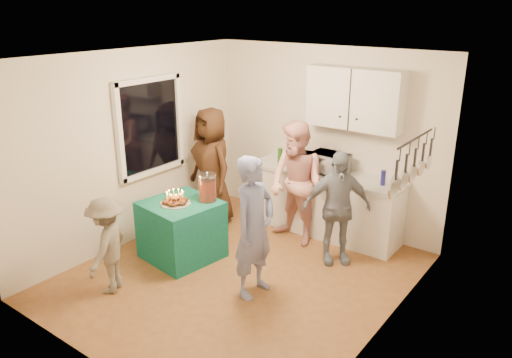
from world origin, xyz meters
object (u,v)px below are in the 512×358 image
Objects in this scene: counter at (324,204)px; woman_back_right at (336,208)px; microwave at (329,163)px; party_table at (182,230)px; woman_back_center at (296,184)px; man_birthday at (254,227)px; punch_jar at (207,188)px; child_near_left at (107,246)px; woman_back_left at (212,166)px.

woman_back_right is at bearing -51.04° from counter.
party_table is (-1.15, -1.75, -0.67)m from microwave.
microwave is 0.30× the size of woman_back_center.
microwave is at bearing 3.90° from man_birthday.
child_near_left is (-0.33, -1.33, -0.36)m from punch_jar.
party_table is 0.52× the size of man_birthday.
woman_back_right is (0.70, -0.17, -0.11)m from woman_back_center.
microwave is at bearing 79.85° from woman_back_center.
party_table is 2.50× the size of punch_jar.
woman_back_left reaches higher than woman_back_center.
child_near_left is at bearing -112.81° from counter.
counter is at bearing 59.96° from punch_jar.
woman_back_left is 2.09m from woman_back_right.
woman_back_left is (-1.71, 1.24, 0.06)m from man_birthday.
child_near_left is (-1.72, -2.16, -0.16)m from woman_back_right.
woman_back_left reaches higher than microwave.
punch_jar is at bearing -111.73° from woman_back_center.
counter is at bearing 5.47° from man_birthday.
counter reaches higher than party_table.
woman_back_right is at bearing 114.86° from child_near_left.
woman_back_center is (-0.32, 1.37, 0.03)m from man_birthday.
microwave reaches higher than party_table.
man_birthday reaches higher than microwave.
microwave is at bearing 58.50° from punch_jar.
microwave is 1.73m from woman_back_left.
woman_back_center is at bearing -109.16° from microwave.
party_table is at bearing -119.04° from microwave.
punch_jar is 0.23× the size of woman_back_right.
woman_back_right is at bearing -49.54° from microwave.
punch_jar is at bearing 70.23° from man_birthday.
counter is 0.91m from woman_back_right.
punch_jar is (0.24, 0.26, 0.55)m from party_table.
man_birthday is at bearing -19.37° from woman_back_left.
counter is 1.93× the size of child_near_left.
woman_back_right reaches higher than punch_jar.
woman_back_right is at bearing 33.52° from party_table.
party_table is 1.30m from woman_back_left.
counter is at bearing 85.08° from woman_back_center.
man_birthday is 1.11× the size of woman_back_right.
microwave is at bearing 84.68° from woman_back_right.
woman_back_right is at bearing 30.54° from punch_jar.
man_birthday is at bearing -82.36° from microwave.
punch_jar is at bearing 139.75° from child_near_left.
party_table is 0.58× the size of woman_back_right.
man_birthday is (1.26, -0.12, 0.43)m from party_table.
woman_back_right is (1.63, 1.08, 0.35)m from party_table.
woman_back_center is (1.39, 0.14, -0.02)m from woman_back_left.
man_birthday reaches higher than party_table.
man_birthday is (0.11, -1.87, -0.24)m from microwave.
party_table is at bearing 148.74° from child_near_left.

